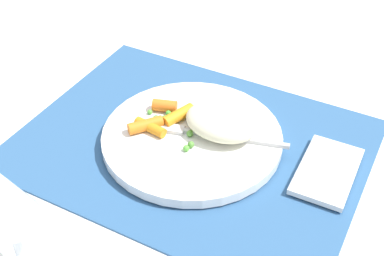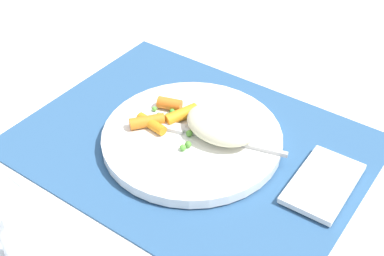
% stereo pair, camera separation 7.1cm
% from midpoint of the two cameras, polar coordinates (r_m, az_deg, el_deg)
% --- Properties ---
extents(ground_plane, '(2.40, 2.40, 0.00)m').
position_cam_midpoint_polar(ground_plane, '(0.73, -2.77, -1.96)').
color(ground_plane, white).
extents(placemat, '(0.47, 0.36, 0.01)m').
position_cam_midpoint_polar(placemat, '(0.73, -2.77, -1.79)').
color(placemat, '#2D5684').
rests_on(placemat, ground_plane).
extents(plate, '(0.25, 0.25, 0.01)m').
position_cam_midpoint_polar(plate, '(0.73, -2.80, -1.17)').
color(plate, white).
rests_on(plate, placemat).
extents(rice_mound, '(0.10, 0.08, 0.04)m').
position_cam_midpoint_polar(rice_mound, '(0.71, 0.37, 0.55)').
color(rice_mound, beige).
rests_on(rice_mound, plate).
extents(carrot_portion, '(0.07, 0.09, 0.02)m').
position_cam_midpoint_polar(carrot_portion, '(0.74, -6.18, 0.96)').
color(carrot_portion, orange).
rests_on(carrot_portion, plate).
extents(pea_scatter, '(0.09, 0.09, 0.01)m').
position_cam_midpoint_polar(pea_scatter, '(0.73, -4.02, 0.39)').
color(pea_scatter, '#519036').
rests_on(pea_scatter, plate).
extents(fork, '(0.19, 0.06, 0.01)m').
position_cam_midpoint_polar(fork, '(0.71, -1.40, -0.76)').
color(fork, silver).
rests_on(fork, plate).
extents(wine_glass, '(0.07, 0.07, 0.16)m').
position_cam_midpoint_polar(wine_glass, '(0.54, -23.58, -7.53)').
color(wine_glass, silver).
rests_on(wine_glass, ground_plane).
extents(napkin, '(0.07, 0.12, 0.01)m').
position_cam_midpoint_polar(napkin, '(0.70, 11.75, -4.75)').
color(napkin, white).
rests_on(napkin, placemat).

